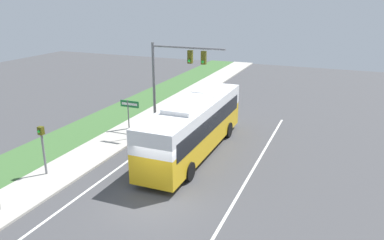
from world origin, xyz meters
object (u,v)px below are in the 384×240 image
signal_gantry (174,69)px  pedestrian_signal (42,143)px  bus (194,124)px  street_sign (129,112)px

signal_gantry → pedestrian_signal: size_ratio=2.21×
bus → pedestrian_signal: (-6.29, -5.99, 0.04)m
signal_gantry → pedestrian_signal: (-3.28, -9.62, -2.50)m
signal_gantry → street_sign: signal_gantry is taller
bus → street_sign: bus is taller
pedestrian_signal → street_sign: (1.49, 6.33, 0.08)m
signal_gantry → pedestrian_signal: 10.47m
bus → pedestrian_signal: size_ratio=4.01×
bus → pedestrian_signal: bearing=-136.4°
street_sign → signal_gantry: bearing=61.3°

